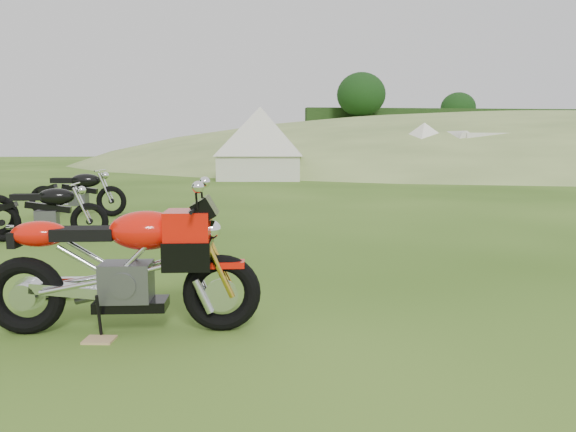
{
  "coord_description": "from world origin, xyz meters",
  "views": [
    {
      "loc": [
        -0.31,
        -5.12,
        1.51
      ],
      "look_at": [
        0.28,
        0.4,
        0.78
      ],
      "focal_mm": 35.0,
      "sensor_mm": 36.0,
      "label": 1
    }
  ],
  "objects_px": {
    "plywood_board": "(99,340)",
    "vintage_moto_d": "(77,191)",
    "sport_motorcycle": "(123,256)",
    "tent_right": "(424,148)",
    "tent_left": "(260,145)",
    "caravan": "(488,154)",
    "vintage_moto_c": "(45,210)"
  },
  "relations": [
    {
      "from": "plywood_board",
      "to": "vintage_moto_d",
      "type": "bearing_deg",
      "value": 105.27
    },
    {
      "from": "sport_motorcycle",
      "to": "plywood_board",
      "type": "distance_m",
      "value": 0.66
    },
    {
      "from": "sport_motorcycle",
      "to": "vintage_moto_d",
      "type": "height_order",
      "value": "sport_motorcycle"
    },
    {
      "from": "sport_motorcycle",
      "to": "tent_right",
      "type": "bearing_deg",
      "value": 67.87
    },
    {
      "from": "tent_left",
      "to": "plywood_board",
      "type": "bearing_deg",
      "value": -89.84
    },
    {
      "from": "tent_right",
      "to": "caravan",
      "type": "height_order",
      "value": "tent_right"
    },
    {
      "from": "tent_right",
      "to": "sport_motorcycle",
      "type": "bearing_deg",
      "value": -134.61
    },
    {
      "from": "plywood_board",
      "to": "sport_motorcycle",
      "type": "bearing_deg",
      "value": 50.08
    },
    {
      "from": "vintage_moto_c",
      "to": "caravan",
      "type": "bearing_deg",
      "value": 47.02
    },
    {
      "from": "tent_left",
      "to": "sport_motorcycle",
      "type": "bearing_deg",
      "value": -89.42
    },
    {
      "from": "plywood_board",
      "to": "caravan",
      "type": "xyz_separation_m",
      "value": [
        13.3,
        21.26,
        1.0
      ]
    },
    {
      "from": "sport_motorcycle",
      "to": "plywood_board",
      "type": "relative_size",
      "value": 9.21
    },
    {
      "from": "vintage_moto_d",
      "to": "tent_right",
      "type": "xyz_separation_m",
      "value": [
        12.4,
        14.15,
        0.75
      ]
    },
    {
      "from": "plywood_board",
      "to": "tent_right",
      "type": "relative_size",
      "value": 0.08
    },
    {
      "from": "sport_motorcycle",
      "to": "vintage_moto_d",
      "type": "distance_m",
      "value": 7.77
    },
    {
      "from": "tent_right",
      "to": "vintage_moto_d",
      "type": "bearing_deg",
      "value": -150.65
    },
    {
      "from": "tent_left",
      "to": "tent_right",
      "type": "xyz_separation_m",
      "value": [
        7.94,
        2.56,
        -0.16
      ]
    },
    {
      "from": "plywood_board",
      "to": "tent_right",
      "type": "height_order",
      "value": "tent_right"
    },
    {
      "from": "tent_right",
      "to": "caravan",
      "type": "distance_m",
      "value": 3.05
    },
    {
      "from": "vintage_moto_c",
      "to": "caravan",
      "type": "distance_m",
      "value": 22.47
    },
    {
      "from": "vintage_moto_c",
      "to": "tent_right",
      "type": "distance_m",
      "value": 21.01
    },
    {
      "from": "vintage_moto_d",
      "to": "tent_left",
      "type": "height_order",
      "value": "tent_left"
    },
    {
      "from": "sport_motorcycle",
      "to": "vintage_moto_c",
      "type": "distance_m",
      "value": 4.85
    },
    {
      "from": "vintage_moto_d",
      "to": "tent_left",
      "type": "xyz_separation_m",
      "value": [
        4.46,
        11.59,
        0.91
      ]
    },
    {
      "from": "plywood_board",
      "to": "vintage_moto_d",
      "type": "xyz_separation_m",
      "value": [
        -2.08,
        7.63,
        0.51
      ]
    },
    {
      "from": "vintage_moto_c",
      "to": "tent_left",
      "type": "bearing_deg",
      "value": 73.32
    },
    {
      "from": "plywood_board",
      "to": "caravan",
      "type": "bearing_deg",
      "value": 57.96
    },
    {
      "from": "vintage_moto_d",
      "to": "caravan",
      "type": "xyz_separation_m",
      "value": [
        15.39,
        13.63,
        0.49
      ]
    },
    {
      "from": "vintage_moto_c",
      "to": "vintage_moto_d",
      "type": "bearing_deg",
      "value": 94.68
    },
    {
      "from": "sport_motorcycle",
      "to": "vintage_moto_c",
      "type": "xyz_separation_m",
      "value": [
        -1.97,
        4.43,
        -0.14
      ]
    },
    {
      "from": "vintage_moto_d",
      "to": "sport_motorcycle",
      "type": "bearing_deg",
      "value": -64.59
    },
    {
      "from": "vintage_moto_d",
      "to": "tent_right",
      "type": "bearing_deg",
      "value": 57.36
    }
  ]
}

